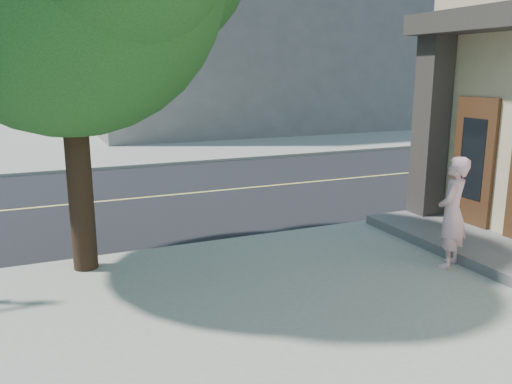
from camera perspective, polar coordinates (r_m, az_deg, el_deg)
name	(u,v)px	position (r m, az deg, el deg)	size (l,w,h in m)	color
sidewalk_ne	(232,124)	(33.01, -2.67, 7.35)	(29.00, 25.00, 0.12)	gray
filler_ne	(235,6)	(33.70, -2.28, 19.49)	(18.00, 16.00, 14.00)	slate
man_on_phone	(452,213)	(9.23, 20.48, -2.10)	(0.68, 0.45, 1.86)	beige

